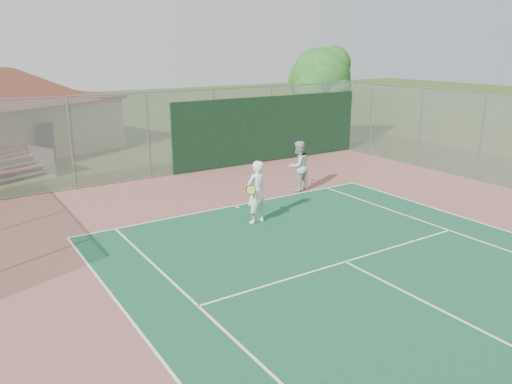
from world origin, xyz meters
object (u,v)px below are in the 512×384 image
Objects in this scene: tree at (322,80)px; player_grey_back at (298,167)px; bleachers at (2,164)px; player_white_front at (256,193)px.

tree reaches higher than player_grey_back.
bleachers is 0.72× the size of tree.
player_white_front reaches higher than bleachers.
bleachers is 11.67m from player_white_front.
bleachers is at bearing -50.70° from player_grey_back.
player_white_front is at bearing -138.17° from tree.
tree is at bearing -27.48° from bleachers.
player_white_front is (5.82, -10.10, 0.35)m from bleachers.
tree is (15.84, -1.14, 2.87)m from bleachers.
player_white_front is 1.03× the size of player_grey_back.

